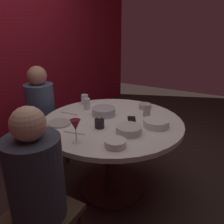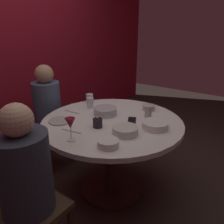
% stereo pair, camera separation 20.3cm
% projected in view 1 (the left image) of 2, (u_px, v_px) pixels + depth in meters
% --- Properties ---
extents(ground_plane, '(8.00, 8.00, 0.00)m').
position_uv_depth(ground_plane, '(112.00, 189.00, 2.33)').
color(ground_plane, '#2D231E').
extents(dining_table, '(1.25, 1.25, 0.75)m').
position_uv_depth(dining_table, '(112.00, 137.00, 2.12)').
color(dining_table, silver).
rests_on(dining_table, ground).
extents(seated_diner_left, '(0.40, 0.40, 1.17)m').
position_uv_depth(seated_diner_left, '(36.00, 180.00, 1.33)').
color(seated_diner_left, '#3F2D1E').
rests_on(seated_diner_left, ground).
extents(seated_diner_back, '(0.40, 0.40, 1.16)m').
position_uv_depth(seated_diner_back, '(41.00, 108.00, 2.47)').
color(seated_diner_back, '#3F2D1E').
rests_on(seated_diner_back, ground).
extents(candle_holder, '(0.08, 0.08, 0.10)m').
position_uv_depth(candle_holder, '(99.00, 123.00, 1.90)').
color(candle_holder, black).
rests_on(candle_holder, dining_table).
extents(wine_glass, '(0.08, 0.08, 0.18)m').
position_uv_depth(wine_glass, '(75.00, 126.00, 1.64)').
color(wine_glass, silver).
rests_on(wine_glass, dining_table).
extents(dinner_plate, '(0.20, 0.20, 0.01)m').
position_uv_depth(dinner_plate, '(60.00, 123.00, 1.99)').
color(dinner_plate, '#B2ADA3').
rests_on(dinner_plate, dining_table).
extents(cell_phone, '(0.16, 0.13, 0.01)m').
position_uv_depth(cell_phone, '(132.00, 119.00, 2.07)').
color(cell_phone, black).
rests_on(cell_phone, dining_table).
extents(bowl_serving_large, '(0.22, 0.22, 0.07)m').
position_uv_depth(bowl_serving_large, '(104.00, 111.00, 2.17)').
color(bowl_serving_large, '#B7B7BC').
rests_on(bowl_serving_large, dining_table).
extents(bowl_salad_center, '(0.15, 0.15, 0.05)m').
position_uv_depth(bowl_salad_center, '(115.00, 143.00, 1.62)').
color(bowl_salad_center, silver).
rests_on(bowl_salad_center, dining_table).
extents(bowl_small_white, '(0.21, 0.21, 0.06)m').
position_uv_depth(bowl_small_white, '(156.00, 123.00, 1.94)').
color(bowl_small_white, silver).
rests_on(bowl_small_white, dining_table).
extents(bowl_sauce_side, '(0.12, 0.12, 0.05)m').
position_uv_depth(bowl_sauce_side, '(145.00, 106.00, 2.33)').
color(bowl_sauce_side, '#B2ADA3').
rests_on(bowl_sauce_side, dining_table).
extents(bowl_rice_portion, '(0.20, 0.20, 0.06)m').
position_uv_depth(bowl_rice_portion, '(129.00, 130.00, 1.81)').
color(bowl_rice_portion, beige).
rests_on(bowl_rice_portion, dining_table).
extents(cup_near_candle, '(0.08, 0.08, 0.10)m').
position_uv_depth(cup_near_candle, '(85.00, 99.00, 2.46)').
color(cup_near_candle, silver).
rests_on(cup_near_candle, dining_table).
extents(cup_by_left_diner, '(0.06, 0.06, 0.11)m').
position_uv_depth(cup_by_left_diner, '(87.00, 104.00, 2.32)').
color(cup_by_left_diner, silver).
rests_on(cup_by_left_diner, dining_table).
extents(cup_by_right_diner, '(0.06, 0.06, 0.11)m').
position_uv_depth(cup_by_right_diner, '(147.00, 110.00, 2.14)').
color(cup_by_right_diner, '#B2ADA3').
rests_on(cup_by_right_diner, dining_table).
extents(fork_near_plate, '(0.03, 0.18, 0.01)m').
position_uv_depth(fork_near_plate, '(69.00, 114.00, 2.21)').
color(fork_near_plate, '#B7B7BC').
rests_on(fork_near_plate, dining_table).
extents(knife_near_plate, '(0.05, 0.18, 0.01)m').
position_uv_depth(knife_near_plate, '(74.00, 133.00, 1.82)').
color(knife_near_plate, '#B7B7BC').
rests_on(knife_near_plate, dining_table).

